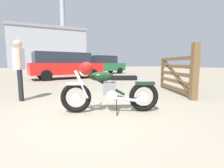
# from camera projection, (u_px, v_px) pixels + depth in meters

# --- Properties ---
(ground_plane) EXTENTS (80.00, 80.00, 0.00)m
(ground_plane) POSITION_uv_depth(u_px,v_px,m) (93.00, 113.00, 3.40)
(ground_plane) COLOR gray
(vintage_motorcycle) EXTENTS (1.91, 1.02, 1.07)m
(vintage_motorcycle) POSITION_uv_depth(u_px,v_px,m) (108.00, 89.00, 3.39)
(vintage_motorcycle) COLOR black
(vintage_motorcycle) RESTS_ON ground_plane
(timber_gate) EXTENTS (1.24, 2.34, 1.60)m
(timber_gate) POSITION_uv_depth(u_px,v_px,m) (179.00, 73.00, 5.43)
(timber_gate) COLOR brown
(timber_gate) RESTS_ON ground_plane
(bystander) EXTENTS (0.30, 0.46, 1.66)m
(bystander) POSITION_uv_depth(u_px,v_px,m) (19.00, 64.00, 4.43)
(bystander) COLOR black
(bystander) RESTS_ON ground_plane
(white_estate_far) EXTENTS (4.78, 2.14, 1.74)m
(white_estate_far) POSITION_uv_depth(u_px,v_px,m) (65.00, 65.00, 10.91)
(white_estate_far) COLOR black
(white_estate_far) RESTS_ON ground_plane
(blue_hatchback_right) EXTENTS (4.04, 2.10, 1.78)m
(blue_hatchback_right) POSITION_uv_depth(u_px,v_px,m) (72.00, 65.00, 15.52)
(blue_hatchback_right) COLOR black
(blue_hatchback_right) RESTS_ON ground_plane
(dark_sedan_left) EXTENTS (3.96, 1.94, 1.78)m
(dark_sedan_left) POSITION_uv_depth(u_px,v_px,m) (85.00, 64.00, 18.84)
(dark_sedan_left) COLOR black
(dark_sedan_left) RESTS_ON ground_plane
(pale_sedan_back) EXTENTS (4.05, 2.14, 1.78)m
(pale_sedan_back) POSITION_uv_depth(u_px,v_px,m) (105.00, 65.00, 16.26)
(pale_sedan_back) COLOR black
(pale_sedan_back) RESTS_ON ground_plane
(industrial_building) EXTENTS (16.06, 15.50, 17.48)m
(industrial_building) POSITION_uv_depth(u_px,v_px,m) (48.00, 50.00, 37.78)
(industrial_building) COLOR #9EA0A8
(industrial_building) RESTS_ON ground_plane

